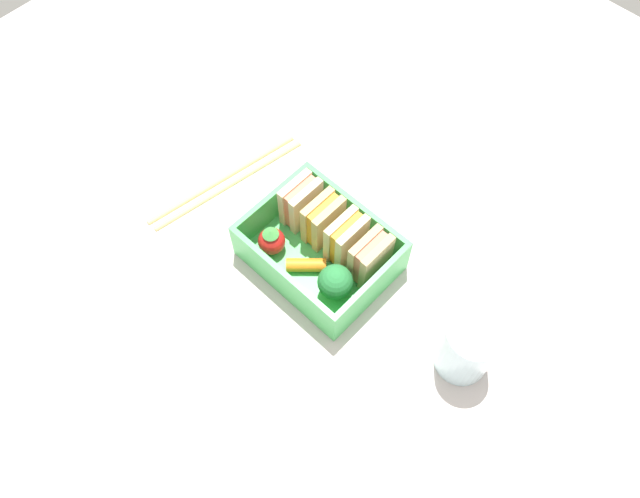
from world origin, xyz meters
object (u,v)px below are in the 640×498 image
at_px(sandwich_left, 301,202).
at_px(sandwich_center, 346,239).
at_px(carrot_stick_far_left, 309,267).
at_px(broccoli_floret, 335,282).
at_px(sandwich_center_left, 323,220).
at_px(strawberry_far_left, 272,241).
at_px(drinking_glass, 467,347).
at_px(chopstick_pair, 227,180).
at_px(sandwich_center_right, 370,258).

relative_size(sandwich_left, sandwich_center, 1.00).
distance_m(carrot_stick_far_left, broccoli_floret, 0.04).
xyz_separation_m(sandwich_center_left, strawberry_far_left, (-0.03, -0.05, -0.01)).
xyz_separation_m(sandwich_left, drinking_glass, (0.24, -0.01, -0.00)).
height_order(carrot_stick_far_left, chopstick_pair, carrot_stick_far_left).
distance_m(sandwich_center, sandwich_center_right, 0.03).
bearing_deg(chopstick_pair, sandwich_center_right, 6.17).
distance_m(sandwich_left, strawberry_far_left, 0.05).
bearing_deg(strawberry_far_left, broccoli_floret, 4.83).
relative_size(sandwich_center_left, drinking_glass, 0.76).
height_order(strawberry_far_left, drinking_glass, drinking_glass).
relative_size(sandwich_center_left, carrot_stick_far_left, 1.35).
distance_m(sandwich_center_right, drinking_glass, 0.13).
height_order(sandwich_left, drinking_glass, drinking_glass).
bearing_deg(chopstick_pair, carrot_stick_far_left, -7.99).
bearing_deg(sandwich_center_right, sandwich_center_left, 180.00).
distance_m(sandwich_center_right, chopstick_pair, 0.21).
relative_size(strawberry_far_left, drinking_glass, 0.47).
bearing_deg(broccoli_floret, sandwich_center_left, 143.09).
relative_size(broccoli_floret, drinking_glass, 0.58).
distance_m(sandwich_center_left, drinking_glass, 0.20).
distance_m(sandwich_center, carrot_stick_far_left, 0.05).
bearing_deg(sandwich_center, carrot_stick_far_left, -106.73).
height_order(strawberry_far_left, broccoli_floret, broccoli_floret).
height_order(sandwich_center_left, broccoli_floret, sandwich_center_left).
relative_size(sandwich_left, carrot_stick_far_left, 1.35).
distance_m(broccoli_floret, chopstick_pair, 0.20).
relative_size(strawberry_far_left, broccoli_floret, 0.80).
xyz_separation_m(carrot_stick_far_left, chopstick_pair, (-0.16, 0.02, -0.02)).
bearing_deg(carrot_stick_far_left, strawberry_far_left, -171.06).
relative_size(sandwich_left, drinking_glass, 0.76).
bearing_deg(broccoli_floret, strawberry_far_left, -175.17).
bearing_deg(sandwich_center_left, strawberry_far_left, -118.38).
distance_m(broccoli_floret, drinking_glass, 0.15).
bearing_deg(carrot_stick_far_left, chopstick_pair, 172.01).
height_order(sandwich_left, chopstick_pair, sandwich_left).
relative_size(strawberry_far_left, chopstick_pair, 0.17).
bearing_deg(carrot_stick_far_left, sandwich_center, 73.27).
bearing_deg(broccoli_floret, sandwich_left, 154.42).
distance_m(strawberry_far_left, chopstick_pair, 0.12).
relative_size(sandwich_left, sandwich_center_left, 1.00).
bearing_deg(carrot_stick_far_left, sandwich_center_right, 43.28).
xyz_separation_m(sandwich_center_right, chopstick_pair, (-0.21, -0.02, -0.04)).
distance_m(sandwich_center_left, carrot_stick_far_left, 0.05).
xyz_separation_m(strawberry_far_left, carrot_stick_far_left, (0.05, 0.01, -0.01)).
bearing_deg(broccoli_floret, sandwich_center_right, 79.64).
bearing_deg(sandwich_center_left, carrot_stick_far_left, -65.26).
height_order(sandwich_left, sandwich_center, same).
bearing_deg(strawberry_far_left, sandwich_center, 40.05).
height_order(sandwich_center_left, sandwich_center_right, same).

